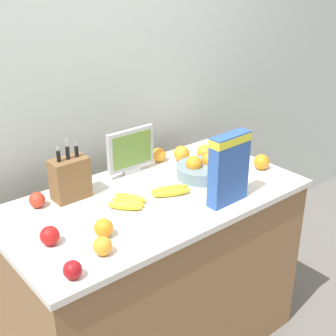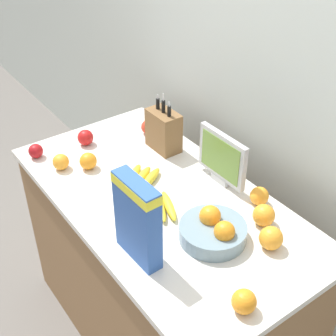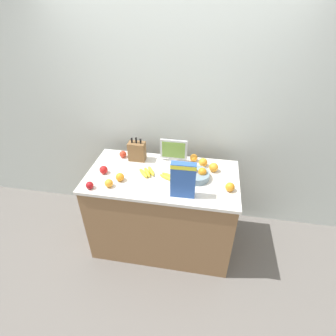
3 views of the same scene
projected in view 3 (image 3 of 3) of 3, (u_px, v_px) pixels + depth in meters
name	position (u px, v px, depth m)	size (l,w,h in m)	color
ground_plane	(163.00, 240.00, 3.03)	(14.00, 14.00, 0.00)	slate
wall_back	(172.00, 115.00, 2.78)	(9.00, 0.06, 2.60)	silver
counter	(163.00, 211.00, 2.77)	(1.45, 0.76, 0.93)	olive
knife_block	(137.00, 151.00, 2.68)	(0.17, 0.10, 0.29)	brown
small_monitor	(174.00, 150.00, 2.64)	(0.27, 0.03, 0.24)	#B7B7BC
cereal_box	(183.00, 179.00, 2.16)	(0.21, 0.07, 0.33)	#2D56A8
fruit_bowl	(196.00, 174.00, 2.45)	(0.26, 0.26, 0.12)	gray
banana_bunch_left	(147.00, 172.00, 2.52)	(0.19, 0.20, 0.04)	yellow
banana_bunch_right	(169.00, 177.00, 2.45)	(0.21, 0.14, 0.04)	yellow
apple_rightmost	(104.00, 170.00, 2.51)	(0.08, 0.08, 0.08)	red
apple_near_bananas	(123.00, 154.00, 2.75)	(0.07, 0.07, 0.07)	red
apple_front	(90.00, 185.00, 2.32)	(0.07, 0.07, 0.07)	#A31419
orange_back_center	(109.00, 183.00, 2.34)	(0.08, 0.08, 0.08)	orange
orange_front_left	(120.00, 177.00, 2.41)	(0.08, 0.08, 0.08)	orange
orange_by_cereal	(194.00, 158.00, 2.69)	(0.08, 0.08, 0.08)	orange
orange_front_right	(230.00, 187.00, 2.29)	(0.08, 0.08, 0.08)	orange
orange_mid_right	(214.00, 167.00, 2.54)	(0.09, 0.09, 0.09)	orange
orange_mid_left	(203.00, 162.00, 2.61)	(0.09, 0.09, 0.09)	orange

